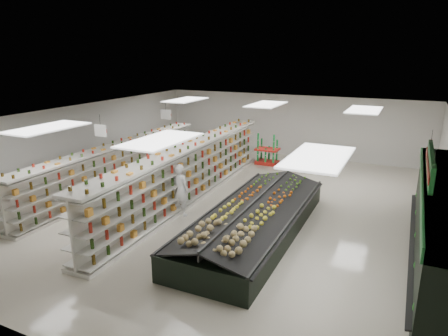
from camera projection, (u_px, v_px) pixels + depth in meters
The scene contains 15 objects.
floor at pixel (227, 204), 14.47m from camera, with size 16.00×16.00×0.00m, color beige.
ceiling at pixel (227, 117), 13.58m from camera, with size 14.00×16.00×0.02m, color white.
wall_back at pixel (291, 126), 20.97m from camera, with size 14.00×0.02×3.20m, color silver.
wall_front at pixel (38, 269), 7.08m from camera, with size 14.00×0.02×3.20m, color silver.
wall_left at pixel (77, 143), 16.90m from camera, with size 0.02×16.00×3.20m, color silver.
produce_wall_case at pixel (435, 218), 10.14m from camera, with size 0.93×8.00×2.20m.
aisle_sign_near at pixel (101, 131), 13.52m from camera, with size 0.52×0.06×0.75m.
aisle_sign_far at pixel (166, 115), 17.00m from camera, with size 0.52×0.06×0.75m.
hortifruti_banner at pixel (430, 164), 9.87m from camera, with size 0.12×3.20×0.95m.
gondola_left at pixel (119, 168), 16.09m from camera, with size 0.92×10.48×1.82m.
gondola_center at pixel (190, 174), 14.79m from camera, with size 1.26×11.96×2.07m.
produce_island at pixel (254, 218), 12.03m from camera, with size 2.65×7.20×1.07m.
soda_endcap at pixel (267, 151), 19.49m from camera, with size 1.11×0.76×1.42m.
shopper_main at pixel (180, 190), 13.28m from camera, with size 0.65×0.43×1.80m, color silver.
shopper_background at pixel (196, 154), 17.78m from camera, with size 0.92×0.57×1.89m, color tan.
Camera 1 is at (5.68, -12.28, 5.30)m, focal length 32.00 mm.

